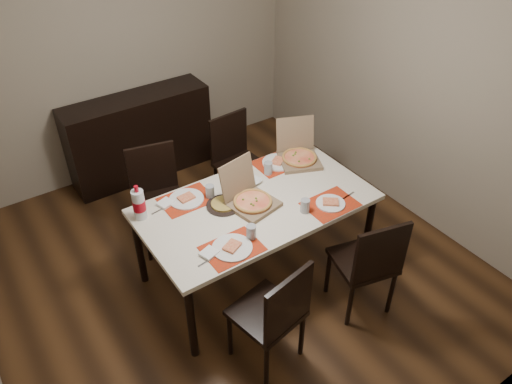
% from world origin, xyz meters
% --- Properties ---
extents(ground, '(3.80, 4.00, 0.02)m').
position_xyz_m(ground, '(0.00, 0.00, -0.01)').
color(ground, '#462A15').
rests_on(ground, ground).
extents(room_walls, '(3.84, 4.02, 2.62)m').
position_xyz_m(room_walls, '(0.00, 0.43, 1.73)').
color(room_walls, gray).
rests_on(room_walls, ground).
extents(sideboard, '(1.50, 0.40, 0.90)m').
position_xyz_m(sideboard, '(0.00, 1.78, 0.45)').
color(sideboard, black).
rests_on(sideboard, ground).
extents(dining_table, '(1.80, 1.00, 0.75)m').
position_xyz_m(dining_table, '(0.17, -0.15, 0.68)').
color(dining_table, beige).
rests_on(dining_table, ground).
extents(chair_near_left, '(0.49, 0.49, 0.93)m').
position_xyz_m(chair_near_left, '(-0.23, -0.95, 0.51)').
color(chair_near_left, black).
rests_on(chair_near_left, ground).
extents(chair_near_right, '(0.51, 0.51, 0.93)m').
position_xyz_m(chair_near_right, '(0.63, -0.96, 0.51)').
color(chair_near_right, black).
rests_on(chair_near_right, ground).
extents(chair_far_left, '(0.50, 0.50, 0.93)m').
position_xyz_m(chair_far_left, '(-0.30, 0.69, 0.51)').
color(chair_far_left, black).
rests_on(chair_far_left, ground).
extents(chair_far_right, '(0.45, 0.45, 0.93)m').
position_xyz_m(chair_far_right, '(0.57, 0.78, 0.51)').
color(chair_far_right, black).
rests_on(chair_far_right, ground).
extents(setting_near_left, '(0.49, 0.30, 0.11)m').
position_xyz_m(setting_near_left, '(-0.24, -0.48, 0.77)').
color(setting_near_left, red).
rests_on(setting_near_left, dining_table).
extents(setting_near_right, '(0.51, 0.30, 0.11)m').
position_xyz_m(setting_near_right, '(0.56, -0.48, 0.77)').
color(setting_near_right, red).
rests_on(setting_near_right, dining_table).
extents(setting_far_left, '(0.51, 0.30, 0.11)m').
position_xyz_m(setting_far_left, '(-0.24, 0.16, 0.77)').
color(setting_far_left, red).
rests_on(setting_far_left, dining_table).
extents(setting_far_right, '(0.43, 0.30, 0.11)m').
position_xyz_m(setting_far_right, '(0.59, 0.17, 0.77)').
color(setting_far_right, red).
rests_on(setting_far_right, dining_table).
extents(napkin_loose, '(0.16, 0.15, 0.02)m').
position_xyz_m(napkin_loose, '(0.19, -0.16, 0.76)').
color(napkin_loose, white).
rests_on(napkin_loose, dining_table).
extents(pizza_box_center, '(0.40, 0.43, 0.33)m').
position_xyz_m(pizza_box_center, '(0.11, -0.14, 0.80)').
color(pizza_box_center, brown).
rests_on(pizza_box_center, dining_table).
extents(pizza_box_right, '(0.45, 0.47, 0.34)m').
position_xyz_m(pizza_box_right, '(0.80, 0.13, 0.80)').
color(pizza_box_right, brown).
rests_on(pizza_box_right, dining_table).
extents(faina_plate, '(0.27, 0.27, 0.03)m').
position_xyz_m(faina_plate, '(-0.07, -0.05, 0.76)').
color(faina_plate, black).
rests_on(faina_plate, dining_table).
extents(dip_bowl, '(0.14, 0.14, 0.03)m').
position_xyz_m(dip_bowl, '(0.30, 0.07, 0.76)').
color(dip_bowl, white).
rests_on(dip_bowl, dining_table).
extents(soda_bottle, '(0.10, 0.10, 0.29)m').
position_xyz_m(soda_bottle, '(-0.65, 0.18, 0.87)').
color(soda_bottle, silver).
rests_on(soda_bottle, dining_table).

